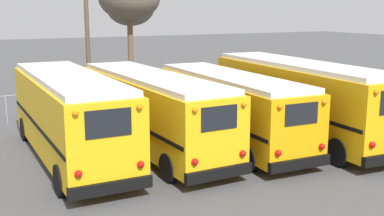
{
  "coord_description": "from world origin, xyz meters",
  "views": [
    {
      "loc": [
        -8.78,
        -17.08,
        5.56
      ],
      "look_at": [
        0.0,
        -0.0,
        1.62
      ],
      "focal_mm": 45.0,
      "sensor_mm": 36.0,
      "label": 1
    }
  ],
  "objects_px": {
    "school_bus_2": "(230,106)",
    "utility_pole": "(87,37)",
    "school_bus_1": "(151,108)",
    "bare_tree_1": "(130,8)",
    "school_bus_3": "(299,97)",
    "school_bus_0": "(69,114)"
  },
  "relations": [
    {
      "from": "school_bus_2",
      "to": "utility_pole",
      "type": "height_order",
      "value": "utility_pole"
    },
    {
      "from": "school_bus_2",
      "to": "utility_pole",
      "type": "relative_size",
      "value": 1.27
    },
    {
      "from": "school_bus_1",
      "to": "bare_tree_1",
      "type": "xyz_separation_m",
      "value": [
        5.19,
        16.33,
        3.97
      ]
    },
    {
      "from": "school_bus_1",
      "to": "utility_pole",
      "type": "relative_size",
      "value": 1.37
    },
    {
      "from": "school_bus_2",
      "to": "school_bus_3",
      "type": "relative_size",
      "value": 0.89
    },
    {
      "from": "school_bus_0",
      "to": "school_bus_3",
      "type": "distance_m",
      "value": 9.79
    },
    {
      "from": "school_bus_2",
      "to": "school_bus_3",
      "type": "xyz_separation_m",
      "value": [
        3.23,
        -0.49,
        0.22
      ]
    },
    {
      "from": "school_bus_0",
      "to": "utility_pole",
      "type": "relative_size",
      "value": 1.3
    },
    {
      "from": "utility_pole",
      "to": "school_bus_3",
      "type": "bearing_deg",
      "value": -60.35
    },
    {
      "from": "school_bus_0",
      "to": "utility_pole",
      "type": "distance_m",
      "value": 10.53
    },
    {
      "from": "school_bus_1",
      "to": "bare_tree_1",
      "type": "height_order",
      "value": "bare_tree_1"
    },
    {
      "from": "school_bus_1",
      "to": "school_bus_3",
      "type": "distance_m",
      "value": 6.59
    },
    {
      "from": "school_bus_1",
      "to": "bare_tree_1",
      "type": "distance_m",
      "value": 17.59
    },
    {
      "from": "school_bus_1",
      "to": "school_bus_0",
      "type": "bearing_deg",
      "value": 178.18
    },
    {
      "from": "school_bus_1",
      "to": "school_bus_3",
      "type": "relative_size",
      "value": 0.96
    },
    {
      "from": "school_bus_0",
      "to": "bare_tree_1",
      "type": "xyz_separation_m",
      "value": [
        8.43,
        16.23,
        3.88
      ]
    },
    {
      "from": "school_bus_3",
      "to": "utility_pole",
      "type": "xyz_separation_m",
      "value": [
        -6.29,
        11.05,
        2.2
      ]
    },
    {
      "from": "school_bus_2",
      "to": "school_bus_3",
      "type": "distance_m",
      "value": 3.28
    },
    {
      "from": "utility_pole",
      "to": "bare_tree_1",
      "type": "xyz_separation_m",
      "value": [
        5.02,
        6.52,
        1.62
      ]
    },
    {
      "from": "school_bus_2",
      "to": "bare_tree_1",
      "type": "xyz_separation_m",
      "value": [
        1.96,
        17.08,
        4.04
      ]
    },
    {
      "from": "utility_pole",
      "to": "bare_tree_1",
      "type": "distance_m",
      "value": 8.38
    },
    {
      "from": "school_bus_2",
      "to": "utility_pole",
      "type": "bearing_deg",
      "value": 106.15
    }
  ]
}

